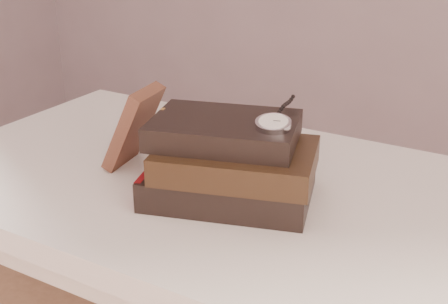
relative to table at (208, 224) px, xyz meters
The scene contains 5 objects.
table is the anchor object (origin of this frame).
book_stack 0.17m from the table, 33.62° to the right, with size 0.30×0.24×0.13m.
journal 0.21m from the table, 169.31° to the right, with size 0.02×0.09×0.15m, color #422319.
pocket_watch 0.27m from the table, 15.44° to the right, with size 0.07×0.16×0.02m.
eyeglasses 0.17m from the table, 167.65° to the left, with size 0.14×0.15×0.05m.
Camera 1 is at (0.49, -0.44, 1.18)m, focal length 48.14 mm.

